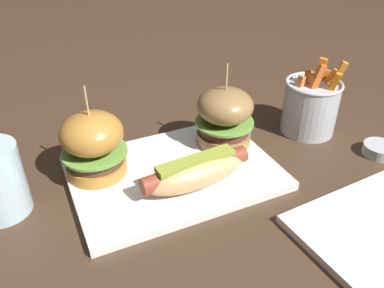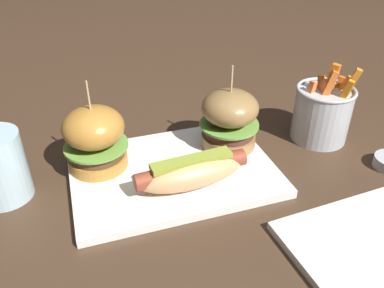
{
  "view_description": "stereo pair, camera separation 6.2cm",
  "coord_description": "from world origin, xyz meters",
  "views": [
    {
      "loc": [
        -0.19,
        -0.47,
        0.39
      ],
      "look_at": [
        0.03,
        0.0,
        0.05
      ],
      "focal_mm": 36.57,
      "sensor_mm": 36.0,
      "label": 1
    },
    {
      "loc": [
        -0.13,
        -0.49,
        0.39
      ],
      "look_at": [
        0.03,
        0.0,
        0.05
      ],
      "focal_mm": 36.57,
      "sensor_mm": 36.0,
      "label": 2
    }
  ],
  "objects": [
    {
      "name": "ground_plane",
      "position": [
        0.0,
        0.0,
        0.0
      ],
      "size": [
        3.0,
        3.0,
        0.0
      ],
      "primitive_type": "plane",
      "color": "#422D1E"
    },
    {
      "name": "platter_main",
      "position": [
        0.0,
        0.0,
        0.01
      ],
      "size": [
        0.32,
        0.23,
        0.01
      ],
      "primitive_type": "cube",
      "color": "white",
      "rests_on": "ground"
    },
    {
      "name": "hot_dog",
      "position": [
        0.02,
        -0.05,
        0.04
      ],
      "size": [
        0.18,
        0.07,
        0.05
      ],
      "color": "tan",
      "rests_on": "platter_main"
    },
    {
      "name": "slider_left",
      "position": [
        -0.11,
        0.05,
        0.07
      ],
      "size": [
        0.1,
        0.1,
        0.15
      ],
      "color": "#B87A30",
      "rests_on": "platter_main"
    },
    {
      "name": "slider_right",
      "position": [
        0.11,
        0.04,
        0.07
      ],
      "size": [
        0.1,
        0.1,
        0.15
      ],
      "color": "olive",
      "rests_on": "platter_main"
    },
    {
      "name": "fries_bucket",
      "position": [
        0.29,
        0.03,
        0.05
      ],
      "size": [
        0.1,
        0.1,
        0.15
      ],
      "color": "#B7BABF",
      "rests_on": "ground"
    }
  ]
}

